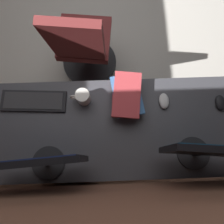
{
  "coord_description": "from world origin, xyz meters",
  "views": [
    {
      "loc": [
        -0.11,
        1.86,
        1.99
      ],
      "look_at": [
        -0.12,
        1.62,
        0.95
      ],
      "focal_mm": 32.0,
      "sensor_mm": 36.0,
      "label": 1
    }
  ],
  "objects_px": {
    "drawer_pedestal": "(79,139)",
    "monitor_primary": "(213,151)",
    "monitor_secondary": "(34,163)",
    "book_stack_near": "(126,96)",
    "mouse_main": "(164,101)",
    "mouse_spare": "(220,103)",
    "office_chair": "(84,47)",
    "keyboard_main": "(34,101)",
    "coffee_mug": "(83,97)"
  },
  "relations": [
    {
      "from": "drawer_pedestal",
      "to": "monitor_primary",
      "type": "relative_size",
      "value": 1.47
    },
    {
      "from": "monitor_secondary",
      "to": "book_stack_near",
      "type": "bearing_deg",
      "value": -141.33
    },
    {
      "from": "book_stack_near",
      "to": "drawer_pedestal",
      "type": "bearing_deg",
      "value": 30.86
    },
    {
      "from": "mouse_main",
      "to": "mouse_spare",
      "type": "xyz_separation_m",
      "value": [
        -0.36,
        0.02,
        0.0
      ]
    },
    {
      "from": "monitor_primary",
      "to": "monitor_secondary",
      "type": "relative_size",
      "value": 0.92
    },
    {
      "from": "monitor_secondary",
      "to": "office_chair",
      "type": "xyz_separation_m",
      "value": [
        -0.18,
        -0.95,
        -0.51
      ]
    },
    {
      "from": "monitor_primary",
      "to": "keyboard_main",
      "type": "xyz_separation_m",
      "value": [
        1.0,
        -0.36,
        -0.24
      ]
    },
    {
      "from": "mouse_spare",
      "to": "drawer_pedestal",
      "type": "bearing_deg",
      "value": 9.47
    },
    {
      "from": "mouse_main",
      "to": "office_chair",
      "type": "distance_m",
      "value": 0.86
    },
    {
      "from": "mouse_main",
      "to": "mouse_spare",
      "type": "height_order",
      "value": "same"
    },
    {
      "from": "monitor_primary",
      "to": "book_stack_near",
      "type": "bearing_deg",
      "value": -42.87
    },
    {
      "from": "drawer_pedestal",
      "to": "mouse_spare",
      "type": "relative_size",
      "value": 6.68
    },
    {
      "from": "monitor_primary",
      "to": "monitor_secondary",
      "type": "distance_m",
      "value": 0.89
    },
    {
      "from": "mouse_spare",
      "to": "coffee_mug",
      "type": "bearing_deg",
      "value": -3.73
    },
    {
      "from": "monitor_primary",
      "to": "mouse_spare",
      "type": "relative_size",
      "value": 4.55
    },
    {
      "from": "drawer_pedestal",
      "to": "office_chair",
      "type": "relative_size",
      "value": 0.72
    },
    {
      "from": "coffee_mug",
      "to": "office_chair",
      "type": "xyz_separation_m",
      "value": [
        0.04,
        -0.55,
        -0.32
      ]
    },
    {
      "from": "drawer_pedestal",
      "to": "mouse_spare",
      "type": "height_order",
      "value": "mouse_spare"
    },
    {
      "from": "drawer_pedestal",
      "to": "monitor_secondary",
      "type": "height_order",
      "value": "monitor_secondary"
    },
    {
      "from": "keyboard_main",
      "to": "book_stack_near",
      "type": "height_order",
      "value": "book_stack_near"
    },
    {
      "from": "mouse_main",
      "to": "mouse_spare",
      "type": "bearing_deg",
      "value": 176.18
    },
    {
      "from": "monitor_primary",
      "to": "mouse_spare",
      "type": "distance_m",
      "value": 0.44
    },
    {
      "from": "monitor_primary",
      "to": "office_chair",
      "type": "xyz_separation_m",
      "value": [
        0.71,
        -0.92,
        -0.52
      ]
    },
    {
      "from": "drawer_pedestal",
      "to": "monitor_primary",
      "type": "height_order",
      "value": "monitor_primary"
    },
    {
      "from": "keyboard_main",
      "to": "office_chair",
      "type": "distance_m",
      "value": 0.69
    },
    {
      "from": "office_chair",
      "to": "keyboard_main",
      "type": "bearing_deg",
      "value": 62.89
    },
    {
      "from": "office_chair",
      "to": "monitor_secondary",
      "type": "bearing_deg",
      "value": 79.5
    },
    {
      "from": "drawer_pedestal",
      "to": "mouse_main",
      "type": "distance_m",
      "value": 0.75
    },
    {
      "from": "drawer_pedestal",
      "to": "mouse_main",
      "type": "bearing_deg",
      "value": -163.02
    },
    {
      "from": "mouse_spare",
      "to": "coffee_mug",
      "type": "distance_m",
      "value": 0.89
    },
    {
      "from": "book_stack_near",
      "to": "office_chair",
      "type": "height_order",
      "value": "office_chair"
    },
    {
      "from": "drawer_pedestal",
      "to": "keyboard_main",
      "type": "bearing_deg",
      "value": -42.83
    },
    {
      "from": "monitor_secondary",
      "to": "keyboard_main",
      "type": "height_order",
      "value": "monitor_secondary"
    },
    {
      "from": "monitor_primary",
      "to": "office_chair",
      "type": "relative_size",
      "value": 0.49
    },
    {
      "from": "drawer_pedestal",
      "to": "keyboard_main",
      "type": "distance_m",
      "value": 0.51
    },
    {
      "from": "mouse_spare",
      "to": "book_stack_near",
      "type": "xyz_separation_m",
      "value": [
        0.61,
        -0.06,
        0.03
      ]
    },
    {
      "from": "coffee_mug",
      "to": "office_chair",
      "type": "bearing_deg",
      "value": -85.97
    },
    {
      "from": "drawer_pedestal",
      "to": "keyboard_main",
      "type": "height_order",
      "value": "keyboard_main"
    },
    {
      "from": "mouse_main",
      "to": "book_stack_near",
      "type": "relative_size",
      "value": 0.33
    },
    {
      "from": "mouse_spare",
      "to": "book_stack_near",
      "type": "bearing_deg",
      "value": -5.38
    },
    {
      "from": "office_chair",
      "to": "book_stack_near",
      "type": "bearing_deg",
      "value": 119.72
    },
    {
      "from": "drawer_pedestal",
      "to": "keyboard_main",
      "type": "relative_size",
      "value": 1.63
    },
    {
      "from": "coffee_mug",
      "to": "monitor_primary",
      "type": "bearing_deg",
      "value": 151.34
    },
    {
      "from": "monitor_secondary",
      "to": "mouse_spare",
      "type": "bearing_deg",
      "value": -162.98
    },
    {
      "from": "monitor_secondary",
      "to": "coffee_mug",
      "type": "bearing_deg",
      "value": -118.57
    },
    {
      "from": "drawer_pedestal",
      "to": "book_stack_near",
      "type": "height_order",
      "value": "book_stack_near"
    },
    {
      "from": "keyboard_main",
      "to": "book_stack_near",
      "type": "bearing_deg",
      "value": -179.69
    },
    {
      "from": "coffee_mug",
      "to": "drawer_pedestal",
      "type": "bearing_deg",
      "value": 67.65
    },
    {
      "from": "monitor_primary",
      "to": "keyboard_main",
      "type": "height_order",
      "value": "monitor_primary"
    },
    {
      "from": "drawer_pedestal",
      "to": "coffee_mug",
      "type": "xyz_separation_m",
      "value": [
        -0.09,
        -0.22,
        0.43
      ]
    }
  ]
}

